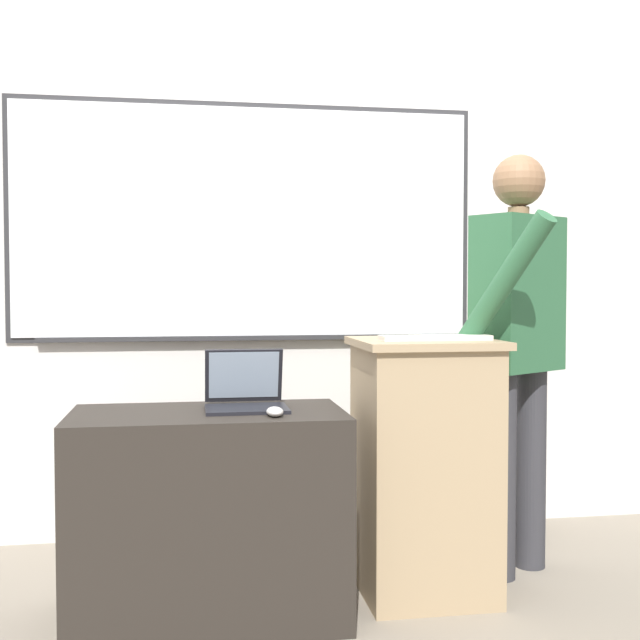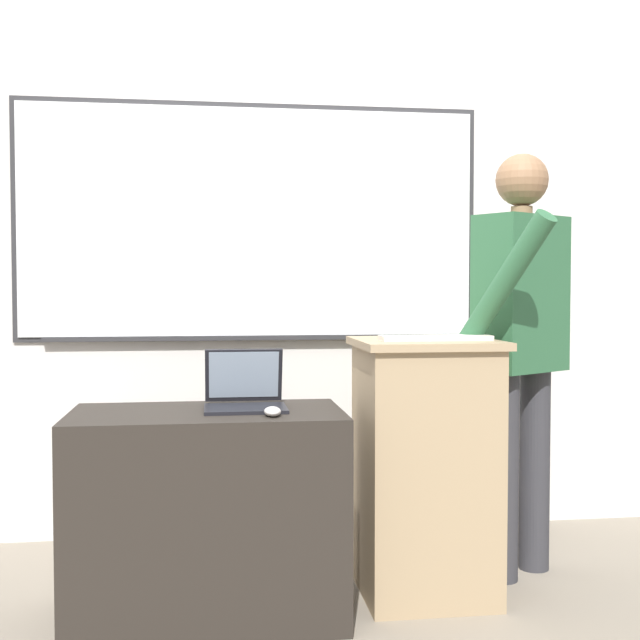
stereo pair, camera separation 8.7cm
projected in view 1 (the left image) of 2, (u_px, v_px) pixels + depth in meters
The scene contains 8 objects.
ground_plane at pixel (343, 640), 2.78m from camera, with size 30.00×30.00×0.00m, color gray.
back_wall at pixel (291, 244), 4.03m from camera, with size 6.40×0.17×2.89m.
lectern_podium at pixel (424, 466), 3.20m from camera, with size 0.55×0.53×1.02m.
side_desk at pixel (209, 515), 2.97m from camera, with size 1.01×0.54×0.77m.
person_presenter at pixel (518, 332), 3.41m from camera, with size 0.57×0.72×1.79m.
laptop at pixel (245, 391), 3.04m from camera, with size 0.31×0.30×0.22m.
wireless_keyboard at pixel (435, 338), 3.12m from camera, with size 0.43×0.11×0.02m.
computer_mouse_by_laptop at pixel (275, 412), 2.84m from camera, with size 0.06×0.10×0.03m.
Camera 1 is at (-0.52, -2.69, 1.22)m, focal length 45.00 mm.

